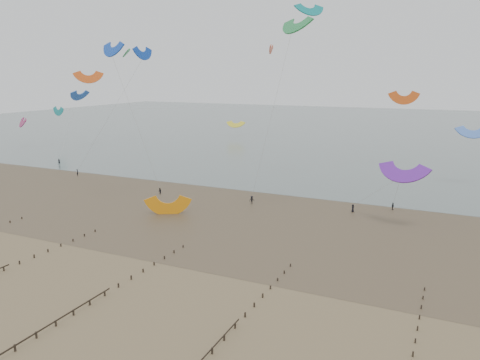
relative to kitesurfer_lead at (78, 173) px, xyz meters
name	(u,v)px	position (x,y,z in m)	size (l,w,h in m)	color
ground	(113,271)	(50.52, -46.04, -0.92)	(500.00, 500.00, 0.00)	brown
sea_and_shore	(207,206)	(46.44, -11.64, -0.91)	(500.00, 665.00, 0.03)	#475654
groynes	(19,344)	(54.52, -65.09, -0.45)	(72.16, 50.16, 1.00)	black
kitesurfer_lead	(78,173)	(0.00, 0.00, 0.00)	(0.67, 0.44, 1.84)	black
kitesurfers	(338,201)	(70.90, 1.51, -0.10)	(139.40, 20.30, 1.84)	black
grounded_kite	(168,214)	(42.18, -19.65, -0.92)	(7.65, 4.01, 5.83)	orange
kites_airborne	(261,96)	(38.39, 37.22, 19.77)	(234.42, 118.05, 43.24)	purple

